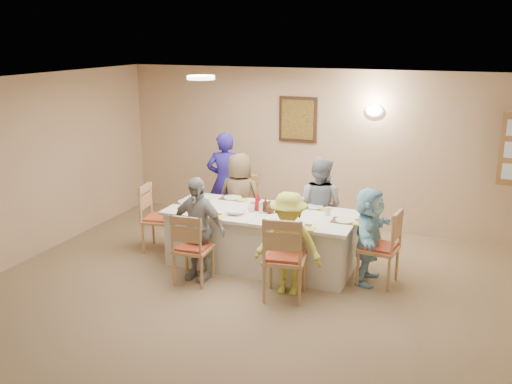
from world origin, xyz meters
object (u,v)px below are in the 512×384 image
at_px(diner_back_left, 240,199).
at_px(diner_front_left, 197,229).
at_px(chair_left_end, 160,218).
at_px(condiment_ketchup, 258,202).
at_px(chair_back_right, 321,221).
at_px(chair_front_left, 193,247).
at_px(caregiver, 225,182).
at_px(dining_table, 261,238).
at_px(diner_back_right, 319,206).
at_px(diner_right_end, 369,235).
at_px(chair_back_left, 243,209).
at_px(chair_front_right, 285,256).
at_px(chair_right_end, 379,246).
at_px(diner_front_right, 288,244).

relative_size(diner_back_left, diner_front_left, 1.03).
height_order(diner_back_left, diner_front_left, diner_back_left).
distance_m(chair_left_end, condiment_ketchup, 1.54).
xyz_separation_m(chair_back_right, chair_front_left, (-1.20, -1.60, 0.00)).
bearing_deg(condiment_ketchup, chair_front_left, -123.38).
bearing_deg(caregiver, chair_front_left, 86.50).
bearing_deg(condiment_ketchup, diner_back_left, 129.33).
bearing_deg(dining_table, diner_front_left, -131.42).
relative_size(chair_front_left, condiment_ketchup, 3.95).
bearing_deg(caregiver, diner_back_left, 117.26).
relative_size(chair_front_left, diner_back_left, 0.68).
relative_size(diner_back_right, diner_right_end, 1.15).
bearing_deg(diner_back_left, diner_back_right, 177.52).
xyz_separation_m(chair_back_left, diner_back_right, (1.20, -0.12, 0.21)).
height_order(chair_front_right, chair_left_end, chair_front_right).
distance_m(chair_back_left, chair_front_right, 2.00).
distance_m(chair_front_right, caregiver, 2.57).
bearing_deg(dining_table, chair_back_right, 53.13).
bearing_deg(diner_back_left, chair_left_end, 33.11).
xyz_separation_m(chair_front_left, diner_front_left, (0.00, 0.12, 0.20)).
bearing_deg(chair_front_left, condiment_ketchup, -126.85).
bearing_deg(diner_front_left, diner_right_end, 24.45).
distance_m(chair_right_end, diner_front_right, 1.18).
height_order(chair_back_right, chair_left_end, chair_left_end).
distance_m(dining_table, diner_front_right, 0.94).
xyz_separation_m(chair_back_right, chair_front_right, (0.00, -1.60, 0.06)).
xyz_separation_m(chair_front_right, diner_right_end, (0.82, 0.80, 0.09)).
height_order(chair_back_left, diner_front_right, diner_front_right).
distance_m(dining_table, chair_right_end, 1.55).
height_order(caregiver, condiment_ketchup, caregiver).
relative_size(chair_left_end, condiment_ketchup, 4.14).
xyz_separation_m(chair_back_left, chair_front_left, (0.00, -1.60, -0.03)).
bearing_deg(diner_front_right, chair_front_left, -177.22).
xyz_separation_m(chair_right_end, caregiver, (-2.60, 1.15, 0.30)).
distance_m(diner_front_left, diner_front_right, 1.20).
bearing_deg(chair_front_left, diner_back_right, -132.50).
distance_m(diner_front_left, condiment_ketchup, 0.91).
distance_m(chair_left_end, diner_back_left, 1.19).
height_order(chair_front_left, diner_back_left, diner_back_left).
xyz_separation_m(chair_back_right, diner_back_right, (0.00, -0.12, 0.25)).
xyz_separation_m(dining_table, diner_back_right, (0.60, 0.68, 0.32)).
bearing_deg(diner_front_right, chair_back_right, 87.07).
relative_size(chair_front_left, diner_back_right, 0.66).
height_order(chair_front_left, caregiver, caregiver).
relative_size(chair_back_right, diner_back_right, 0.65).
bearing_deg(chair_left_end, dining_table, -99.24).
xyz_separation_m(diner_right_end, caregiver, (-2.47, 1.15, 0.17)).
distance_m(diner_back_right, diner_front_right, 1.36).
bearing_deg(condiment_ketchup, chair_front_right, -51.20).
bearing_deg(diner_back_left, chair_front_left, 87.52).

